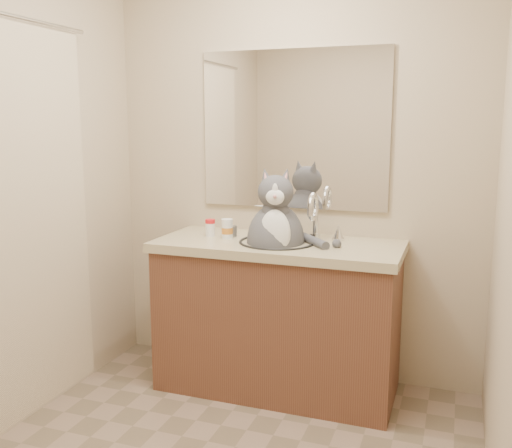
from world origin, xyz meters
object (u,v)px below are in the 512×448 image
Objects in this scene: pill_bottle_redcap at (210,228)px; pill_bottle_orange at (227,229)px; grey_canister at (234,231)px; cat at (276,236)px.

pill_bottle_orange is at bearing -11.98° from pill_bottle_redcap.
pill_bottle_redcap is 0.12m from pill_bottle_orange.
pill_bottle_redcap reaches higher than grey_canister.
grey_canister is at bearing 148.55° from cat.
cat is 6.41× the size of pill_bottle_redcap.
pill_bottle_orange is 1.74× the size of grey_canister.
pill_bottle_redcap is 0.14m from grey_canister.
cat is 9.88× the size of grey_canister.
cat is at bearing -6.86° from pill_bottle_redcap.
pill_bottle_orange reaches higher than grey_canister.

